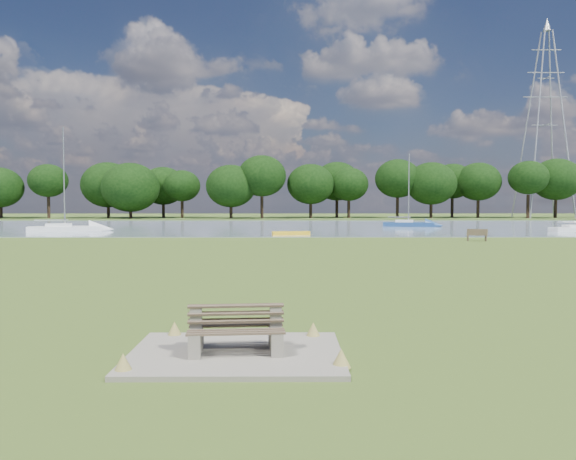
{
  "coord_description": "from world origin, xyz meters",
  "views": [
    {
      "loc": [
        0.97,
        -25.02,
        3.1
      ],
      "look_at": [
        1.1,
        -2.0,
        1.89
      ],
      "focal_mm": 35.0,
      "sensor_mm": 36.0,
      "label": 1
    }
  ],
  "objects_px": {
    "bench_pair": "(236,331)",
    "sailboat_1": "(408,222)",
    "pylon": "(545,94)",
    "sailboat_3": "(64,227)",
    "kayak": "(291,233)",
    "riverbank_bench": "(477,235)"
  },
  "relations": [
    {
      "from": "riverbank_bench",
      "to": "sailboat_3",
      "type": "height_order",
      "value": "sailboat_3"
    },
    {
      "from": "kayak",
      "to": "sailboat_1",
      "type": "bearing_deg",
      "value": 39.18
    },
    {
      "from": "pylon",
      "to": "sailboat_1",
      "type": "relative_size",
      "value": 3.91
    },
    {
      "from": "pylon",
      "to": "sailboat_3",
      "type": "relative_size",
      "value": 3.27
    },
    {
      "from": "bench_pair",
      "to": "sailboat_3",
      "type": "xyz_separation_m",
      "value": [
        -20.73,
        44.12,
        0.04
      ]
    },
    {
      "from": "sailboat_3",
      "to": "pylon",
      "type": "bearing_deg",
      "value": 12.59
    },
    {
      "from": "kayak",
      "to": "pylon",
      "type": "xyz_separation_m",
      "value": [
        43.3,
        45.52,
        20.72
      ]
    },
    {
      "from": "bench_pair",
      "to": "sailboat_1",
      "type": "xyz_separation_m",
      "value": [
        15.44,
        54.71,
        0.02
      ]
    },
    {
      "from": "bench_pair",
      "to": "sailboat_3",
      "type": "relative_size",
      "value": 0.19
    },
    {
      "from": "sailboat_1",
      "to": "kayak",
      "type": "bearing_deg",
      "value": -118.53
    },
    {
      "from": "kayak",
      "to": "pylon",
      "type": "relative_size",
      "value": 0.1
    },
    {
      "from": "kayak",
      "to": "sailboat_1",
      "type": "distance_m",
      "value": 21.38
    },
    {
      "from": "sailboat_1",
      "to": "pylon",
      "type": "bearing_deg",
      "value": 56.96
    },
    {
      "from": "pylon",
      "to": "sailboat_3",
      "type": "distance_m",
      "value": 79.4
    },
    {
      "from": "bench_pair",
      "to": "sailboat_3",
      "type": "distance_m",
      "value": 48.75
    },
    {
      "from": "riverbank_bench",
      "to": "sailboat_1",
      "type": "bearing_deg",
      "value": 101.48
    },
    {
      "from": "riverbank_bench",
      "to": "kayak",
      "type": "height_order",
      "value": "riverbank_bench"
    },
    {
      "from": "kayak",
      "to": "sailboat_3",
      "type": "distance_m",
      "value": 22.97
    },
    {
      "from": "sailboat_1",
      "to": "sailboat_3",
      "type": "bearing_deg",
      "value": -151.63
    },
    {
      "from": "kayak",
      "to": "riverbank_bench",
      "type": "bearing_deg",
      "value": -35.91
    },
    {
      "from": "bench_pair",
      "to": "kayak",
      "type": "distance_m",
      "value": 38.51
    },
    {
      "from": "bench_pair",
      "to": "sailboat_1",
      "type": "bearing_deg",
      "value": 69.47
    }
  ]
}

